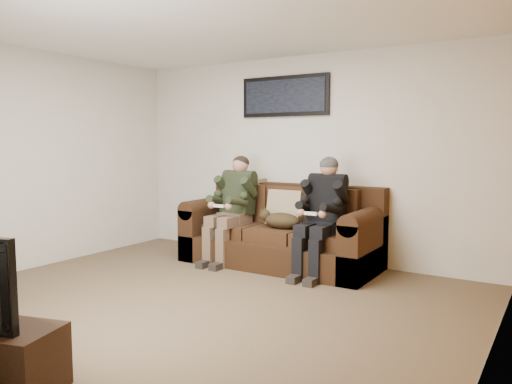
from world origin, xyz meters
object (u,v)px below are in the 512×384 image
Objects in this scene: sofa at (283,234)px; cat at (281,220)px; person_right at (322,208)px; framed_poster at (285,96)px; person_left at (233,202)px.

cat is at bearing -70.67° from sofa.
sofa is at bearing 162.00° from person_right.
sofa is 1.91× the size of framed_poster.
cat is (0.07, -0.19, 0.21)m from sofa.
person_left is 1.23m from person_right.
sofa is 1.78× the size of person_right.
cat is at bearing 1.22° from person_left.
person_right is at bearing -35.43° from framed_poster.
cat is at bearing 178.54° from person_right.
framed_poster is (-0.27, 0.57, 1.52)m from cat.
person_right is at bearing 0.02° from person_left.
sofa is 1.78m from framed_poster.
person_right is (0.62, -0.20, 0.39)m from sofa.
sofa is 3.63× the size of cat.
framed_poster is (0.42, 0.58, 1.34)m from person_left.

